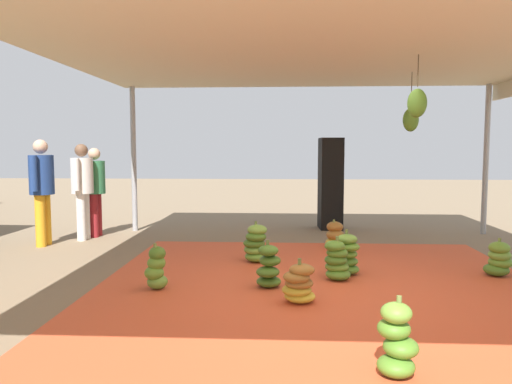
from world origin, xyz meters
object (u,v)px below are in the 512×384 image
object	(u,v)px
banana_bunch_0	(337,261)
worker_2	(95,185)
banana_bunch_1	(499,260)
speaker_stack	(331,183)
banana_bunch_7	(156,269)
worker_1	(42,184)
banana_bunch_2	(256,244)
banana_bunch_5	(299,284)
banana_bunch_3	(397,341)
worker_0	(82,184)
banana_bunch_8	(347,255)
banana_bunch_4	(335,236)
banana_bunch_9	(269,268)

from	to	relation	value
banana_bunch_0	worker_2	xyz separation A→B (m)	(2.76, 4.04, 0.70)
banana_bunch_1	speaker_stack	distance (m)	4.08
banana_bunch_7	worker_1	world-z (taller)	worker_1
banana_bunch_1	worker_2	bearing A→B (deg)	67.70
banana_bunch_2	banana_bunch_5	size ratio (longest dim) A/B	1.25
banana_bunch_0	worker_2	size ratio (longest dim) A/B	0.33
banana_bunch_2	banana_bunch_3	world-z (taller)	banana_bunch_2
banana_bunch_2	worker_0	size ratio (longest dim) A/B	0.34
worker_0	worker_1	world-z (taller)	worker_1
banana_bunch_5	banana_bunch_8	distance (m)	1.35
worker_1	worker_2	distance (m)	1.04
banana_bunch_0	banana_bunch_8	xyz separation A→B (m)	(0.27, -0.16, 0.02)
banana_bunch_8	speaker_stack	world-z (taller)	speaker_stack
worker_1	speaker_stack	xyz separation A→B (m)	(2.02, -4.86, -0.11)
banana_bunch_0	banana_bunch_7	xyz separation A→B (m)	(-0.53, 2.07, 0.01)
banana_bunch_2	banana_bunch_8	world-z (taller)	banana_bunch_2
banana_bunch_2	banana_bunch_7	bearing A→B (deg)	143.32
banana_bunch_4	speaker_stack	world-z (taller)	speaker_stack
banana_bunch_2	banana_bunch_3	xyz separation A→B (m)	(-3.39, -1.18, -0.00)
banana_bunch_5	banana_bunch_9	distance (m)	0.63
banana_bunch_4	banana_bunch_5	xyz separation A→B (m)	(-2.84, 0.67, -0.01)
banana_bunch_5	banana_bunch_9	world-z (taller)	banana_bunch_9
banana_bunch_8	speaker_stack	distance (m)	3.68
banana_bunch_2	banana_bunch_4	xyz separation A→B (m)	(1.05, -1.21, -0.05)
worker_1	banana_bunch_0	bearing A→B (deg)	-112.33
banana_bunch_0	banana_bunch_4	bearing A→B (deg)	-5.41
banana_bunch_3	worker_1	world-z (taller)	worker_1
banana_bunch_0	banana_bunch_8	world-z (taller)	banana_bunch_8
banana_bunch_0	banana_bunch_4	size ratio (longest dim) A/B	1.16
worker_2	banana_bunch_2	bearing A→B (deg)	-122.13
banana_bunch_5	worker_2	xyz separation A→B (m)	(3.68, 3.55, 0.74)
banana_bunch_9	banana_bunch_3	bearing A→B (deg)	-155.79
banana_bunch_0	banana_bunch_1	xyz separation A→B (m)	(0.27, -2.03, -0.02)
banana_bunch_0	banana_bunch_9	distance (m)	0.90
banana_bunch_2	banana_bunch_4	bearing A→B (deg)	-49.15
banana_bunch_4	banana_bunch_8	bearing A→B (deg)	179.11
banana_bunch_5	worker_1	size ratio (longest dim) A/B	0.26
banana_bunch_1	worker_2	world-z (taller)	worker_2
banana_bunch_4	worker_1	xyz separation A→B (m)	(-0.04, 4.76, 0.81)
banana_bunch_1	banana_bunch_8	size ratio (longest dim) A/B	0.84
banana_bunch_0	banana_bunch_1	bearing A→B (deg)	-82.32
banana_bunch_9	worker_2	distance (m)	4.56
banana_bunch_5	speaker_stack	distance (m)	4.93
banana_bunch_1	banana_bunch_8	xyz separation A→B (m)	(-0.00, 1.87, 0.03)
banana_bunch_5	banana_bunch_1	bearing A→B (deg)	-64.66
banana_bunch_0	speaker_stack	bearing A→B (deg)	-4.23
worker_0	worker_1	distance (m)	0.71
banana_bunch_4	worker_0	xyz separation A→B (m)	(0.51, 4.31, 0.77)
banana_bunch_2	speaker_stack	bearing A→B (deg)	-23.54
banana_bunch_1	banana_bunch_3	size ratio (longest dim) A/B	0.84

